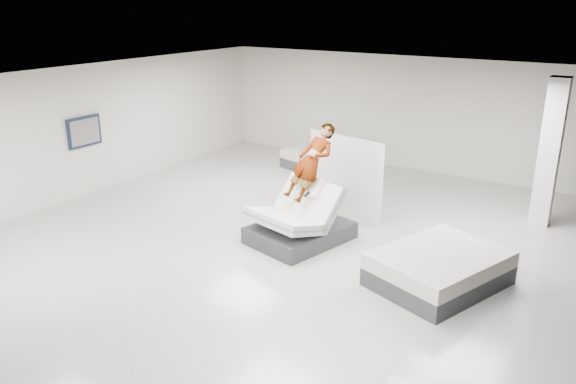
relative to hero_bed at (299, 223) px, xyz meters
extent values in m
plane|color=beige|center=(-0.07, -0.84, -0.39)|extent=(14.00, 14.00, 0.00)
plane|color=#272729|center=(-0.07, -0.84, 2.81)|extent=(14.00, 14.00, 0.00)
cube|color=silver|center=(-0.07, 6.16, 1.21)|extent=(12.00, 0.04, 3.20)
cube|color=silver|center=(-6.07, -0.84, 1.21)|extent=(0.04, 14.00, 3.20)
cube|color=#343439|center=(0.01, 0.04, -0.22)|extent=(1.86, 2.21, 0.34)
cube|color=silver|center=(0.06, 0.26, 0.39)|extent=(1.59, 1.09, 0.88)
cube|color=slate|center=(0.06, 0.26, 0.39)|extent=(1.58, 0.97, 0.78)
cube|color=silver|center=(-0.09, -0.39, 0.17)|extent=(1.64, 1.30, 0.44)
cube|color=slate|center=(-0.09, -0.39, 0.17)|extent=(1.65, 1.28, 0.27)
cube|color=white|center=(0.07, 0.31, 0.72)|extent=(0.60, 0.46, 0.38)
imported|color=slate|center=(0.08, 0.33, 0.88)|extent=(0.98, 1.77, 1.19)
cube|color=black|center=(0.21, -0.06, 0.68)|extent=(0.08, 0.15, 0.08)
cube|color=white|center=(0.09, 1.77, 0.53)|extent=(2.00, 0.54, 1.85)
cube|color=#343439|center=(2.99, -0.25, -0.23)|extent=(2.26, 2.59, 0.33)
cube|color=silver|center=(2.99, -0.25, 0.07)|extent=(2.26, 2.59, 0.27)
cube|color=#343439|center=(-2.16, 4.68, -0.24)|extent=(2.26, 1.91, 0.29)
cube|color=silver|center=(-2.16, 4.68, 0.03)|extent=(2.26, 1.91, 0.24)
cube|color=white|center=(3.93, 3.66, 1.21)|extent=(0.40, 0.40, 3.20)
cube|color=black|center=(-6.01, -0.34, 1.21)|extent=(0.05, 0.95, 0.75)
cube|color=#876E5A|center=(-5.98, -0.34, 1.21)|extent=(0.02, 0.82, 0.62)
camera|label=1|loc=(5.53, -8.93, 4.29)|focal=35.00mm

